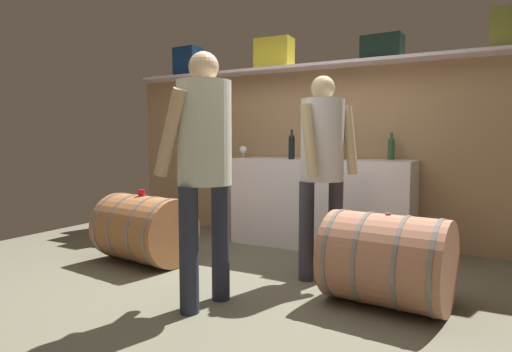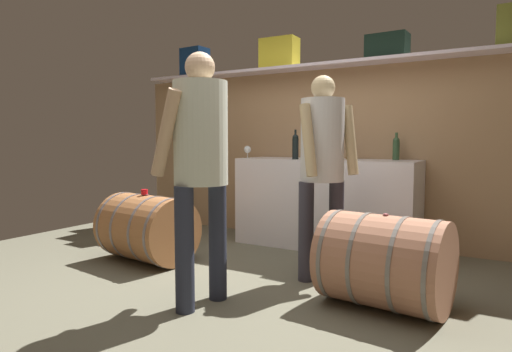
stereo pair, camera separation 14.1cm
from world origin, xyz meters
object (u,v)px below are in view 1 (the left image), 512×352
tasting_cup (141,193)px  toolcase_black (382,48)px  wine_bottle_amber (345,147)px  visitor_tasting (323,155)px  work_cabinet (321,203)px  wine_barrel_far (387,260)px  toolcase_yellow (274,54)px  wine_bottle_dark (292,146)px  wine_bottle_green (391,148)px  wine_glass (243,150)px  winemaker_pouring (204,152)px  wine_barrel_near (144,229)px  toolcase_navy (188,62)px

tasting_cup → toolcase_black: bearing=40.7°
toolcase_black → wine_bottle_amber: (-0.32, -0.16, -1.00)m
toolcase_black → visitor_tasting: 1.64m
work_cabinet → wine_barrel_far: 1.70m
visitor_tasting → toolcase_yellow: bearing=-106.6°
work_cabinet → toolcase_black: bearing=21.2°
toolcase_black → wine_bottle_amber: size_ratio=1.30×
wine_bottle_dark → tasting_cup: 1.59m
tasting_cup → visitor_tasting: bearing=11.6°
wine_bottle_green → tasting_cup: 2.50m
toolcase_black → wine_barrel_far: (0.41, -1.61, -1.75)m
toolcase_yellow → wine_glass: toolcase_yellow is taller
wine_bottle_amber → tasting_cup: 2.09m
toolcase_yellow → toolcase_black: 1.22m
work_cabinet → visitor_tasting: bearing=-70.3°
wine_bottle_green → winemaker_pouring: winemaker_pouring is taller
wine_glass → wine_bottle_amber: bearing=13.3°
work_cabinet → wine_barrel_near: (-1.24, -1.35, -0.15)m
toolcase_navy → wine_bottle_green: (2.56, -0.04, -1.07)m
wine_glass → toolcase_yellow: bearing=67.4°
winemaker_pouring → toolcase_yellow: bearing=23.0°
toolcase_navy → wine_bottle_dark: toolcase_navy is taller
tasting_cup → visitor_tasting: 1.70m
toolcase_navy → wine_bottle_green: toolcase_navy is taller
toolcase_yellow → wine_glass: (-0.17, -0.42, -1.09)m
wine_glass → tasting_cup: wine_glass is taller
wine_bottle_green → tasting_cup: wine_bottle_green is taller
toolcase_navy → toolcase_black: size_ratio=0.89×
wine_bottle_green → toolcase_yellow: bearing=178.3°
work_cabinet → visitor_tasting: 1.21m
wine_bottle_green → wine_barrel_far: wine_bottle_green is taller
visitor_tasting → work_cabinet: bearing=-126.8°
toolcase_navy → toolcase_yellow: (1.22, 0.00, -0.01)m
wine_barrel_near → visitor_tasting: size_ratio=0.55×
wine_bottle_green → wine_bottle_amber: bearing=-164.3°
toolcase_black → wine_bottle_green: bearing=-15.1°
winemaker_pouring → wine_bottle_dark: bearing=13.6°
wine_bottle_amber → visitor_tasting: visitor_tasting is taller
wine_bottle_green → wine_bottle_dark: bearing=-158.6°
wine_bottle_dark → wine_glass: wine_bottle_dark is taller
visitor_tasting → winemaker_pouring: bearing=6.3°
visitor_tasting → toolcase_navy: bearing=-85.2°
wine_bottle_amber → tasting_cup: bearing=-136.9°
toolcase_navy → tasting_cup: (0.62, -1.57, -1.48)m
toolcase_yellow → wine_bottle_green: 1.71m
work_cabinet → winemaker_pouring: (-0.13, -1.98, 0.58)m
toolcase_black → wine_bottle_dark: 1.35m
winemaker_pouring → toolcase_navy: bearing=47.9°
wine_barrel_far → toolcase_black: bearing=110.5°
toolcase_navy → wine_glass: toolcase_navy is taller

